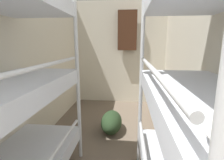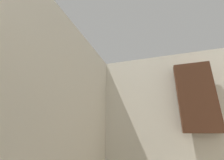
{
  "view_description": "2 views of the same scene",
  "coord_description": "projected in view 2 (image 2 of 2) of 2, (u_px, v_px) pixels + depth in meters",
  "views": [
    {
      "loc": [
        0.23,
        0.32,
        1.45
      ],
      "look_at": [
        0.01,
        2.62,
        0.98
      ],
      "focal_mm": 28.0,
      "sensor_mm": 36.0,
      "label": 1
    },
    {
      "loc": [
        -0.29,
        2.4,
        1.32
      ],
      "look_at": [
        -0.66,
        3.59,
        1.76
      ],
      "focal_mm": 24.0,
      "sensor_mm": 36.0,
      "label": 2
    }
  ],
  "objects": [
    {
      "name": "hanging_coat",
      "position": [
        196.0,
        96.0,
        1.93
      ],
      "size": [
        0.44,
        0.12,
        0.9
      ],
      "color": "#472819"
    },
    {
      "name": "wall_back",
      "position": [
        186.0,
        140.0,
        1.95
      ],
      "size": [
        2.33,
        0.06,
        2.46
      ],
      "color": "beige",
      "rests_on": "ground_plane"
    }
  ]
}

